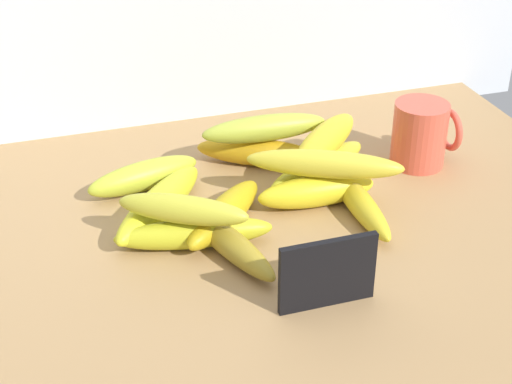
# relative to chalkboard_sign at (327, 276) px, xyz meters

# --- Properties ---
(counter_top) EXTENTS (1.10, 0.76, 0.03)m
(counter_top) POSITION_rel_chalkboard_sign_xyz_m (-0.08, 0.13, -0.05)
(counter_top) COLOR #A57E50
(counter_top) RESTS_ON ground
(chalkboard_sign) EXTENTS (0.11, 0.02, 0.08)m
(chalkboard_sign) POSITION_rel_chalkboard_sign_xyz_m (0.00, 0.00, 0.00)
(chalkboard_sign) COLOR black
(chalkboard_sign) RESTS_ON counter_top
(coffee_mug) EXTENTS (0.09, 0.08, 0.09)m
(coffee_mug) POSITION_rel_chalkboard_sign_xyz_m (0.25, 0.26, 0.01)
(coffee_mug) COLOR #D1513D
(coffee_mug) RESTS_ON counter_top
(banana_0) EXTENTS (0.18, 0.12, 0.04)m
(banana_0) POSITION_rel_chalkboard_sign_xyz_m (0.03, 0.33, -0.02)
(banana_0) COLOR gold
(banana_0) RESTS_ON counter_top
(banana_1) EXTENTS (0.15, 0.15, 0.04)m
(banana_1) POSITION_rel_chalkboard_sign_xyz_m (-0.06, 0.18, -0.02)
(banana_1) COLOR gold
(banana_1) RESTS_ON counter_top
(banana_2) EXTENTS (0.16, 0.05, 0.04)m
(banana_2) POSITION_rel_chalkboard_sign_xyz_m (0.07, 0.20, -0.02)
(banana_2) COLOR yellow
(banana_2) RESTS_ON counter_top
(banana_3) EXTENTS (0.17, 0.08, 0.04)m
(banana_3) POSITION_rel_chalkboard_sign_xyz_m (-0.14, 0.31, -0.02)
(banana_3) COLOR gold
(banana_3) RESTS_ON counter_top
(banana_4) EXTENTS (0.20, 0.07, 0.04)m
(banana_4) POSITION_rel_chalkboard_sign_xyz_m (-0.11, 0.15, -0.02)
(banana_4) COLOR gold
(banana_4) RESTS_ON counter_top
(banana_5) EXTENTS (0.04, 0.19, 0.03)m
(banana_5) POSITION_rel_chalkboard_sign_xyz_m (0.11, 0.16, -0.02)
(banana_5) COLOR gold
(banana_5) RESTS_ON counter_top
(banana_6) EXTENTS (0.09, 0.19, 0.03)m
(banana_6) POSITION_rel_chalkboard_sign_xyz_m (-0.08, 0.13, -0.02)
(banana_6) COLOR #A28826
(banana_6) RESTS_ON counter_top
(banana_7) EXTENTS (0.16, 0.18, 0.04)m
(banana_7) POSITION_rel_chalkboard_sign_xyz_m (-0.14, 0.23, -0.02)
(banana_7) COLOR gold
(banana_7) RESTS_ON counter_top
(banana_8) EXTENTS (0.19, 0.13, 0.04)m
(banana_8) POSITION_rel_chalkboard_sign_xyz_m (0.09, 0.26, -0.02)
(banana_8) COLOR gold
(banana_8) RESTS_ON counter_top
(banana_9) EXTENTS (0.15, 0.14, 0.04)m
(banana_9) POSITION_rel_chalkboard_sign_xyz_m (0.10, 0.26, 0.02)
(banana_9) COLOR gold
(banana_9) RESTS_ON banana_8
(banana_10) EXTENTS (0.20, 0.12, 0.04)m
(banana_10) POSITION_rel_chalkboard_sign_xyz_m (0.08, 0.20, 0.02)
(banana_10) COLOR gold
(banana_10) RESTS_ON banana_2
(banana_11) EXTENTS (0.18, 0.04, 0.04)m
(banana_11) POSITION_rel_chalkboard_sign_xyz_m (0.04, 0.32, 0.02)
(banana_11) COLOR #A8B339
(banana_11) RESTS_ON banana_0
(banana_12) EXTENTS (0.16, 0.11, 0.03)m
(banana_12) POSITION_rel_chalkboard_sign_xyz_m (-0.12, 0.15, 0.02)
(banana_12) COLOR gold
(banana_12) RESTS_ON banana_4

